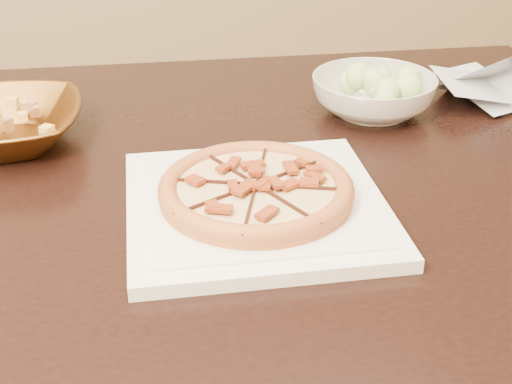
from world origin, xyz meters
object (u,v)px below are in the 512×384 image
Objects in this scene: dining_table at (172,226)px; plate at (256,205)px; salad_bowl at (373,95)px; pizza at (256,189)px; bronze_bowl at (0,126)px.

plate reaches higher than dining_table.
salad_bowl is (0.25, 0.28, 0.02)m from plate.
pizza is at bearing -131.81° from salad_bowl.
salad_bowl reaches higher than pizza.
salad_bowl is at bearing 22.03° from dining_table.
pizza is at bearing -38.98° from bronze_bowl.
salad_bowl is at bearing 0.95° from bronze_bowl.
pizza is at bearing 148.27° from plate.
pizza is (0.10, -0.14, 0.13)m from dining_table.
bronze_bowl is (-0.34, 0.27, 0.02)m from plate.
bronze_bowl is at bearing 151.02° from dining_table.
plate is 1.36× the size of pizza.
bronze_bowl is 1.20× the size of salad_bowl.
salad_bowl is (0.25, 0.28, -0.00)m from pizza.
salad_bowl is (0.59, 0.01, 0.00)m from bronze_bowl.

